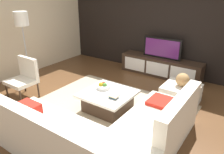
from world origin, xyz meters
name	(u,v)px	position (x,y,z in m)	size (l,w,h in m)	color
ground_plane	(109,113)	(0.00, 0.00, 0.00)	(14.00, 14.00, 0.00)	brown
feature_wall_back	(169,22)	(0.00, 2.70, 1.40)	(6.40, 0.12, 2.80)	black
side_wall_left	(11,24)	(-3.20, 0.20, 1.40)	(0.12, 5.20, 2.80)	beige
area_rug	(105,112)	(-0.10, 0.00, 0.01)	(3.01, 2.59, 0.01)	tan
media_console	(160,67)	(0.00, 2.40, 0.25)	(2.20, 0.46, 0.50)	#332319
television	(162,48)	(0.00, 2.40, 0.77)	(1.04, 0.06, 0.54)	black
sectional_couch	(102,135)	(0.52, -0.90, 0.28)	(2.52, 2.32, 0.82)	silver
coffee_table	(108,101)	(-0.10, 0.10, 0.20)	(0.94, 0.92, 0.38)	#332319
accent_chair_near	(24,76)	(-1.93, -0.45, 0.49)	(0.57, 0.52, 0.87)	#332319
floor_lamp	(22,24)	(-2.52, 0.07, 1.48)	(0.32, 0.32, 1.75)	#A5A5AA
ottoman	(181,95)	(0.98, 1.17, 0.20)	(0.70, 0.70, 0.40)	silver
fruit_bowl	(103,86)	(-0.28, 0.20, 0.43)	(0.28, 0.28, 0.14)	silver
decorative_ball	(183,80)	(0.98, 1.17, 0.54)	(0.27, 0.27, 0.27)	#AD8451
book_stack	(114,96)	(0.12, -0.02, 0.41)	(0.17, 0.15, 0.06)	#2D516B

